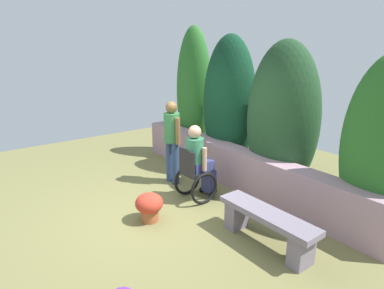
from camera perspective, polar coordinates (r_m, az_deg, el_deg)
ground_plane at (r=5.35m, az=-6.50°, el=-11.99°), size 10.29×10.29×0.00m
stone_retaining_wall at (r=6.20m, az=7.87°, el=-4.03°), size 5.64×0.38×0.76m
hedge_backdrop at (r=6.20m, az=12.01°, el=5.41°), size 5.48×0.98×3.04m
stone_bench at (r=4.54m, az=12.95°, el=-13.36°), size 1.46×0.37×0.49m
person_in_wheelchair at (r=5.57m, az=0.92°, el=-3.64°), size 0.53×0.66×1.33m
person_standing_companion at (r=6.18m, az=-3.54°, el=1.32°), size 0.49×0.30×1.60m
flower_pot_purple_near at (r=5.05m, az=-7.52°, el=-10.60°), size 0.42×0.42×0.45m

